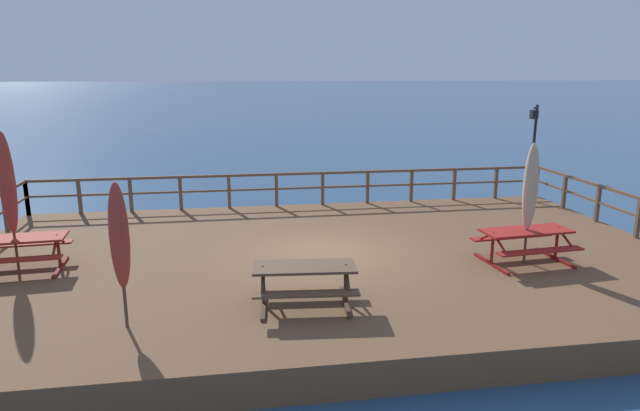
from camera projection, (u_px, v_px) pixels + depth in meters
name	position (u px, v px, depth m)	size (l,w,h in m)	color
ground_plane	(325.00, 278.00, 13.39)	(600.00, 600.00, 0.00)	navy
wooden_deck	(325.00, 266.00, 13.32)	(16.83, 10.25, 0.63)	brown
railing_waterside_far	(300.00, 183.00, 17.85)	(16.63, 0.10, 1.09)	brown
railing_side_right	(640.00, 210.00, 14.33)	(0.10, 10.05, 1.09)	brown
picnic_table_front_right	(305.00, 276.00, 10.21)	(2.00, 1.56, 0.78)	brown
picnic_table_mid_right	(526.00, 238.00, 12.52)	(2.14, 1.58, 0.78)	maroon
picnic_table_back_right	(18.00, 247.00, 11.95)	(2.04, 1.53, 0.78)	maroon
patio_umbrella_tall_back_right	(119.00, 237.00, 9.05)	(0.32, 0.32, 2.52)	#4C3828
patio_umbrella_short_back	(530.00, 188.00, 12.25)	(0.32, 0.32, 2.73)	#4C3828
patio_umbrella_tall_front	(7.00, 184.00, 11.64)	(0.32, 0.32, 3.05)	#4C3828
lamp_post_hooked	(533.00, 139.00, 18.00)	(0.48, 0.58, 3.20)	black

